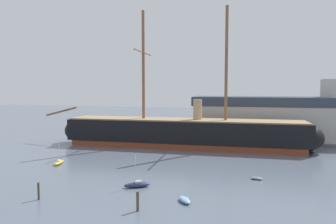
# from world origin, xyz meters

# --- Properties ---
(tall_ship) EXTENTS (69.83, 14.64, 33.58)m
(tall_ship) POSITION_xyz_m (0.12, 47.50, 3.60)
(tall_ship) COLOR brown
(tall_ship) RESTS_ON ground
(dinghy_foreground_right) EXTENTS (2.37, 2.68, 0.60)m
(dinghy_foreground_right) POSITION_xyz_m (7.64, 12.10, 0.30)
(dinghy_foreground_right) COLOR #7FB2D6
(dinghy_foreground_right) RESTS_ON ground
(sailboat_near_centre) EXTENTS (3.90, 2.77, 4.95)m
(sailboat_near_centre) POSITION_xyz_m (-0.25, 16.01, 0.42)
(sailboat_near_centre) COLOR #1E284C
(sailboat_near_centre) RESTS_ON ground
(sailboat_mid_left) EXTENTS (1.60, 3.60, 4.53)m
(sailboat_mid_left) POSITION_xyz_m (-19.40, 24.95, 0.38)
(sailboat_mid_left) COLOR gold
(sailboat_mid_left) RESTS_ON ground
(dinghy_mid_right) EXTENTS (1.95, 1.10, 0.44)m
(dinghy_mid_right) POSITION_xyz_m (16.79, 24.29, 0.22)
(dinghy_mid_right) COLOR gray
(dinghy_mid_right) RESTS_ON ground
(motorboat_far_left) EXTENTS (3.84, 1.97, 1.55)m
(motorboat_far_left) POSITION_xyz_m (-29.59, 55.91, 0.54)
(motorboat_far_left) COLOR #236670
(motorboat_far_left) RESTS_ON ground
(dinghy_far_right) EXTENTS (1.56, 3.00, 0.68)m
(dinghy_far_right) POSITION_xyz_m (29.86, 49.82, 0.34)
(dinghy_far_right) COLOR silver
(dinghy_far_right) RESTS_ON ground
(sailboat_distant_centre) EXTENTS (1.98, 5.03, 6.39)m
(sailboat_distant_centre) POSITION_xyz_m (0.39, 62.97, 0.54)
(sailboat_distant_centre) COLOR #236670
(sailboat_distant_centre) RESTS_ON ground
(mooring_piling_nearest) EXTENTS (0.33, 0.33, 2.35)m
(mooring_piling_nearest) POSITION_xyz_m (2.84, 7.97, 1.17)
(mooring_piling_nearest) COLOR #4C3D2D
(mooring_piling_nearest) RESTS_ON ground
(mooring_piling_left_pair) EXTENTS (0.29, 0.29, 2.28)m
(mooring_piling_left_pair) POSITION_xyz_m (-10.86, 8.16, 1.14)
(mooring_piling_left_pair) COLOR #4C3D2D
(mooring_piling_left_pair) RESTS_ON ground
(dockside_warehouse_right) EXTENTS (56.19, 15.59, 16.88)m
(dockside_warehouse_right) POSITION_xyz_m (26.55, 63.11, 6.05)
(dockside_warehouse_right) COLOR #565659
(dockside_warehouse_right) RESTS_ON ground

